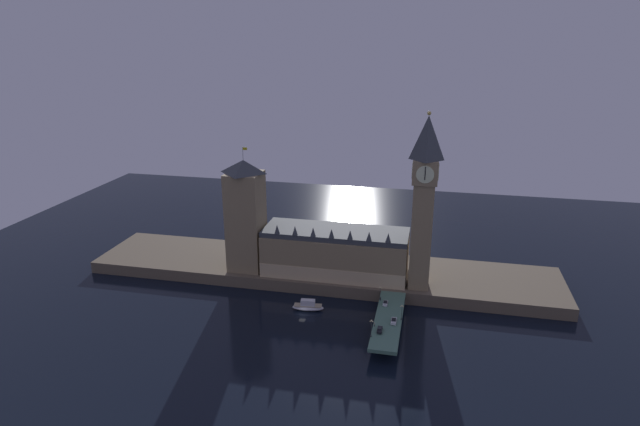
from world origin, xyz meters
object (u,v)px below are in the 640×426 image
Objects in this scene: clock_tower at (424,198)px; pedestrian_far_rail at (381,299)px; car_northbound_lead at (385,303)px; victoria_tower at (246,215)px; street_lamp_far at (380,291)px; street_lamp_mid at (402,310)px; pedestrian_near_rail at (375,324)px; boat_upstream at (308,306)px; car_southbound_lead at (394,321)px; street_lamp_near at (371,326)px; car_northbound_trail at (380,330)px.

clock_tower is 42.47× the size of pedestrian_far_rail.
pedestrian_far_rail is (-2.28, 3.02, 0.28)m from car_northbound_lead.
victoria_tower is 9.77× the size of street_lamp_far.
street_lamp_mid is (9.51, -13.79, 3.01)m from pedestrian_far_rail.
pedestrian_far_rail is (0.00, 21.18, 0.06)m from pedestrian_near_rail.
car_northbound_lead is 0.65× the size of street_lamp_mid.
street_lamp_far is 0.43× the size of boat_upstream.
pedestrian_near_rail is 21.18m from pedestrian_far_rail.
pedestrian_far_rail is at bearing 124.60° from street_lamp_mid.
car_southbound_lead is 19.35m from street_lamp_far.
car_northbound_lead is at bearing -19.18° from victoria_tower.
street_lamp_near is (-15.02, -45.53, -35.90)m from clock_tower.
pedestrian_far_rail is (-14.62, -17.02, -39.27)m from clock_tower.
victoria_tower is at bearing 144.84° from boat_upstream.
street_lamp_mid reaches higher than pedestrian_near_rail.
street_lamp_mid is at bearing 55.28° from car_northbound_trail.
pedestrian_far_rail is 30.60m from boat_upstream.
victoria_tower is 34.32× the size of pedestrian_near_rail.
street_lamp_mid reaches higher than car_northbound_trail.
clock_tower is 16.41× the size of car_southbound_lead.
car_southbound_lead is at bearing 58.37° from street_lamp_near.
pedestrian_far_rail is at bearing 95.37° from car_northbound_trail.
street_lamp_mid is at bearing 37.84° from pedestrian_near_rail.
street_lamp_mid is (-5.10, -30.81, -36.25)m from clock_tower.
clock_tower is at bearing 73.35° from car_northbound_trail.
clock_tower is 56.74m from pedestrian_near_rail.
street_lamp_mid is 1.07× the size of street_lamp_far.
boat_upstream is at bearing 161.32° from car_southbound_lead.
boat_upstream is at bearing -154.37° from clock_tower.
street_lamp_near is 1.09× the size of street_lamp_mid.
clock_tower is 5.58× the size of boat_upstream.
car_northbound_trail is at bearing -33.54° from victoria_tower.
car_northbound_lead is 0.30× the size of boat_upstream.
street_lamp_far is at bearing 112.24° from car_southbound_lead.
car_northbound_trail is 2.47× the size of pedestrian_far_rail.
victoria_tower is 13.10× the size of car_northbound_trail.
victoria_tower is 14.02× the size of car_northbound_lead.
clock_tower is 52.55m from car_southbound_lead.
street_lamp_far is (64.62, -19.46, -22.23)m from victoria_tower.
pedestrian_near_rail reaches higher than boat_upstream.
street_lamp_near is (-0.40, -7.33, 3.43)m from pedestrian_near_rail.
pedestrian_far_rail is 2.94m from street_lamp_far.
car_northbound_lead is 0.89× the size of car_southbound_lead.
victoria_tower is at bearing 177.58° from clock_tower.
street_lamp_near is 0.51× the size of boat_upstream.
street_lamp_far is 30.91m from boat_upstream.
street_lamp_mid is (74.54, -34.18, -21.97)m from victoria_tower.
pedestrian_near_rail is (-14.62, -38.20, -39.33)m from clock_tower.
car_northbound_trail is 0.32× the size of boat_upstream.
street_lamp_near is 17.75m from street_lamp_mid.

